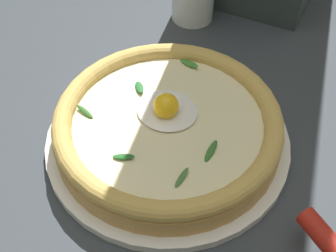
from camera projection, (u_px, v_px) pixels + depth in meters
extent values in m
cube|color=#33393F|center=(137.00, 139.00, 0.61)|extent=(2.40, 2.40, 0.03)
cylinder|color=white|center=(168.00, 140.00, 0.58)|extent=(0.30, 0.30, 0.01)
cylinder|color=tan|center=(168.00, 130.00, 0.57)|extent=(0.28, 0.28, 0.03)
torus|color=tan|center=(168.00, 120.00, 0.56)|extent=(0.28, 0.28, 0.02)
cylinder|color=#F3E7B5|center=(168.00, 122.00, 0.56)|extent=(0.23, 0.23, 0.00)
ellipsoid|color=white|center=(167.00, 110.00, 0.57)|extent=(0.08, 0.07, 0.01)
sphere|color=yellow|center=(166.00, 106.00, 0.55)|extent=(0.03, 0.03, 0.03)
ellipsoid|color=#3D8832|center=(189.00, 63.00, 0.62)|extent=(0.03, 0.02, 0.01)
ellipsoid|color=#216126|center=(124.00, 157.00, 0.52)|extent=(0.03, 0.02, 0.01)
ellipsoid|color=#266C32|center=(139.00, 87.00, 0.59)|extent=(0.02, 0.03, 0.01)
ellipsoid|color=#316A2A|center=(211.00, 151.00, 0.52)|extent=(0.01, 0.03, 0.01)
ellipsoid|color=#2E6426|center=(85.00, 112.00, 0.56)|extent=(0.03, 0.01, 0.01)
ellipsoid|color=#3E6F35|center=(182.00, 177.00, 0.50)|extent=(0.01, 0.03, 0.01)
cylinder|color=#B52217|center=(336.00, 251.00, 0.45)|extent=(0.09, 0.07, 0.02)
cylinder|color=white|center=(193.00, 2.00, 0.75)|extent=(0.06, 0.06, 0.06)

